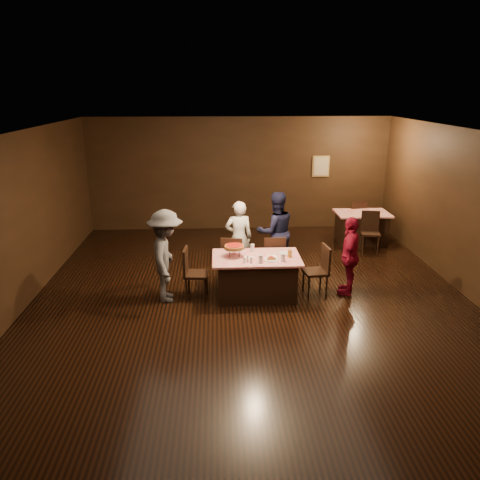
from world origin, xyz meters
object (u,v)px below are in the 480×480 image
diner_white_jacket (239,238)px  diner_red_shirt (350,256)px  chair_end_right (315,271)px  chair_far_right (273,257)px  chair_back_near (370,232)px  back_table (361,228)px  glass_back (252,248)px  glass_amber (290,254)px  diner_grey_knit (166,256)px  chair_back_far (355,218)px  pizza_stand (234,247)px  diner_navy_hoodie (276,232)px  chair_end_left (196,273)px  main_table (256,276)px  glass_front_left (261,259)px  chair_far_left (233,258)px  plate_empty (285,253)px  glass_front_right (283,258)px

diner_white_jacket → diner_red_shirt: (2.01, -1.11, -0.03)m
chair_end_right → diner_white_jacket: bearing=-137.1°
chair_far_right → chair_back_near: size_ratio=1.00×
back_table → glass_back: (-2.93, -2.73, 0.46)m
chair_end_right → glass_amber: bearing=-91.0°
diner_grey_knit → chair_back_far: bearing=-53.3°
diner_white_jacket → chair_far_right: bearing=143.8°
pizza_stand → diner_navy_hoodie: bearing=53.6°
glass_back → glass_amber: bearing=-28.3°
chair_end_right → chair_end_left: bearing=-96.7°
main_table → glass_amber: glass_amber is taller
chair_far_right → diner_red_shirt: size_ratio=0.64×
back_table → glass_front_left: glass_front_left is taller
back_table → diner_white_jacket: 3.68m
chair_back_near → diner_red_shirt: diner_red_shirt is taller
back_table → chair_end_right: bearing=-120.4°
chair_back_far → glass_amber: bearing=47.8°
chair_far_left → chair_end_right: size_ratio=1.00×
chair_far_left → plate_empty: 1.16m
diner_white_jacket → diner_red_shirt: bearing=146.7°
back_table → glass_amber: glass_amber is taller
chair_back_far → glass_amber: chair_back_far is taller
chair_far_right → glass_front_right: chair_far_right is taller
chair_end_left → diner_navy_hoodie: size_ratio=0.56×
chair_end_right → chair_back_far: 4.05m
chair_end_right → glass_amber: 0.62m
chair_back_far → chair_far_right: bearing=38.9°
diner_white_jacket → glass_back: diner_white_jacket is taller
chair_far_right → glass_front_left: size_ratio=6.79×
chair_far_right → diner_white_jacket: 0.84m
main_table → glass_front_left: bearing=-80.5°
main_table → pizza_stand: pizza_stand is taller
chair_far_right → glass_front_right: size_ratio=6.79×
main_table → glass_amber: (0.60, -0.05, 0.46)m
pizza_stand → glass_back: pizza_stand is taller
chair_back_far → chair_back_near: bearing=79.6°
chair_back_near → plate_empty: (-2.33, -2.18, 0.30)m
chair_far_left → pizza_stand: pizza_stand is taller
diner_red_shirt → plate_empty: diner_red_shirt is taller
chair_end_left → diner_grey_knit: (-0.52, -0.08, 0.37)m
diner_grey_knit → glass_back: diner_grey_knit is taller
diner_white_jacket → diner_navy_hoodie: (0.78, 0.12, 0.08)m
chair_back_far → pizza_stand: bearing=37.1°
chair_far_left → pizza_stand: (0.00, -0.70, 0.48)m
chair_back_near → diner_white_jacket: bearing=-149.3°
chair_end_left → chair_far_right: bearing=-59.0°
back_table → chair_far_left: bearing=-145.2°
main_table → pizza_stand: 0.70m
diner_grey_knit → glass_amber: (2.22, 0.03, -0.00)m
chair_far_right → glass_amber: (0.20, -0.80, 0.37)m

